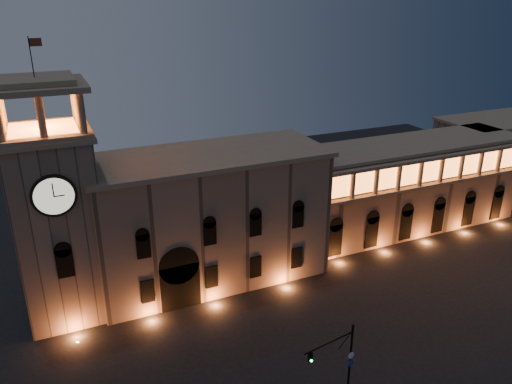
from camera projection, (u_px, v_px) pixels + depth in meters
ground at (300, 373)px, 51.36m from camera, size 160.00×160.00×0.00m
government_building at (209, 217)px, 65.95m from camera, size 30.80×12.80×17.60m
clock_tower at (57, 218)px, 56.83m from camera, size 9.80×9.80×32.40m
colonnade_wing at (404, 185)px, 80.98m from camera, size 40.60×11.50×14.50m
secondary_building at (492, 157)px, 96.04m from camera, size 20.00×12.00×14.00m
traffic_light at (342, 362)px, 46.55m from camera, size 5.91×1.37×8.20m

